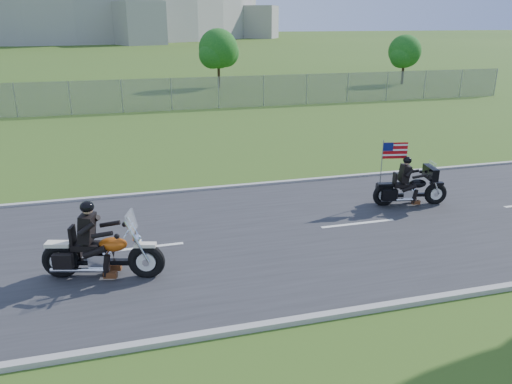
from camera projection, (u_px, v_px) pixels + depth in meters
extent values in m
plane|color=#325019|center=(218.00, 241.00, 12.99)|extent=(420.00, 420.00, 0.00)
cube|color=#28282B|center=(218.00, 240.00, 12.99)|extent=(120.00, 8.00, 0.04)
cube|color=#9E9B93|center=(194.00, 190.00, 16.67)|extent=(120.00, 0.18, 0.12)
cube|color=#9E9B93|center=(260.00, 327.00, 9.29)|extent=(120.00, 0.18, 0.12)
cube|color=gray|center=(70.00, 98.00, 29.64)|extent=(60.00, 0.03, 2.00)
cylinder|color=#A3A099|center=(53.00, 3.00, 159.60)|extent=(130.00, 130.00, 20.00)
cylinder|color=#382316|center=(219.00, 72.00, 41.40)|extent=(0.22, 0.22, 2.52)
sphere|color=#165217|center=(218.00, 49.00, 40.78)|extent=(3.20, 3.20, 3.20)
sphere|color=#165217|center=(225.00, 53.00, 41.49)|extent=(2.40, 2.40, 2.40)
sphere|color=#165217|center=(212.00, 55.00, 40.42)|extent=(2.24, 2.24, 2.24)
cylinder|color=#382316|center=(403.00, 71.00, 43.60)|extent=(0.22, 0.22, 2.24)
sphere|color=#165217|center=(405.00, 51.00, 43.04)|extent=(2.80, 2.80, 2.80)
sphere|color=#165217|center=(407.00, 55.00, 43.67)|extent=(2.10, 2.10, 2.10)
sphere|color=#165217|center=(401.00, 56.00, 42.74)|extent=(1.96, 1.96, 1.96)
torus|color=black|center=(147.00, 261.00, 10.99)|extent=(0.85, 0.42, 0.83)
torus|color=black|center=(61.00, 261.00, 11.01)|extent=(0.85, 0.42, 0.83)
ellipsoid|color=#B64B0D|center=(113.00, 244.00, 10.87)|extent=(0.70, 0.51, 0.31)
cube|color=black|center=(87.00, 246.00, 10.89)|extent=(0.68, 0.49, 0.13)
cube|color=black|center=(87.00, 228.00, 10.74)|extent=(0.38, 0.50, 0.62)
sphere|color=black|center=(87.00, 207.00, 10.58)|extent=(0.37, 0.37, 0.30)
cube|color=silver|center=(131.00, 222.00, 10.69)|extent=(0.18, 0.51, 0.45)
torus|color=black|center=(435.00, 194.00, 15.39)|extent=(0.73, 0.30, 0.71)
torus|color=black|center=(384.00, 195.00, 15.26)|extent=(0.73, 0.30, 0.71)
ellipsoid|color=black|center=(418.00, 184.00, 15.23)|extent=(0.58, 0.40, 0.27)
cube|color=black|center=(402.00, 185.00, 15.21)|extent=(0.57, 0.38, 0.11)
cube|color=black|center=(404.00, 173.00, 15.09)|extent=(0.30, 0.42, 0.53)
sphere|color=black|center=(407.00, 160.00, 14.95)|extent=(0.30, 0.30, 0.26)
cube|color=black|center=(430.00, 173.00, 15.15)|extent=(0.35, 0.79, 0.38)
cube|color=#B70C11|center=(395.00, 151.00, 15.02)|extent=(0.76, 0.16, 0.50)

